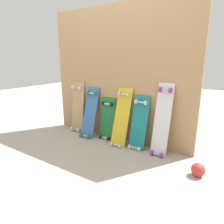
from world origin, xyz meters
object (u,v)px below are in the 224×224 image
(skateboard_blue, at_px, (90,115))
(skateboard_teal, at_px, (139,125))
(skateboard_yellow, at_px, (121,120))
(skateboard_white, at_px, (162,122))
(skateboard_natural, at_px, (78,109))
(skateboard_green, at_px, (107,121))
(rubber_ball, at_px, (198,170))

(skateboard_blue, bearing_deg, skateboard_teal, 1.57)
(skateboard_blue, distance_m, skateboard_yellow, 0.55)
(skateboard_yellow, distance_m, skateboard_white, 0.56)
(skateboard_natural, distance_m, skateboard_green, 0.58)
(skateboard_green, height_order, skateboard_white, skateboard_white)
(skateboard_natural, height_order, skateboard_teal, skateboard_natural)
(skateboard_teal, height_order, rubber_ball, skateboard_teal)
(skateboard_yellow, bearing_deg, rubber_ball, -13.87)
(skateboard_natural, height_order, skateboard_white, skateboard_white)
(skateboard_natural, bearing_deg, skateboard_white, -1.91)
(rubber_ball, bearing_deg, skateboard_natural, 170.15)
(skateboard_green, distance_m, skateboard_white, 0.84)
(skateboard_white, bearing_deg, skateboard_yellow, -177.61)
(skateboard_green, height_order, skateboard_yellow, skateboard_yellow)
(skateboard_teal, distance_m, rubber_ball, 0.89)
(skateboard_white, relative_size, rubber_ball, 6.88)
(skateboard_white, bearing_deg, skateboard_blue, -178.99)
(rubber_ball, bearing_deg, skateboard_green, 166.09)
(skateboard_natural, bearing_deg, skateboard_green, -0.08)
(skateboard_blue, distance_m, skateboard_teal, 0.80)
(skateboard_blue, relative_size, rubber_ball, 5.82)
(skateboard_natural, relative_size, skateboard_teal, 1.12)
(skateboard_natural, height_order, skateboard_green, skateboard_natural)
(skateboard_green, bearing_deg, skateboard_natural, 179.92)
(skateboard_natural, relative_size, rubber_ball, 6.25)
(skateboard_yellow, xyz_separation_m, skateboard_teal, (0.25, 0.03, -0.04))
(skateboard_green, height_order, rubber_ball, skateboard_green)
(skateboard_natural, bearing_deg, skateboard_blue, -12.50)
(skateboard_natural, bearing_deg, skateboard_yellow, -4.72)
(skateboard_green, distance_m, rubber_ball, 1.39)
(skateboard_green, xyz_separation_m, skateboard_teal, (0.53, -0.04, 0.04))
(skateboard_blue, distance_m, rubber_ball, 1.65)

